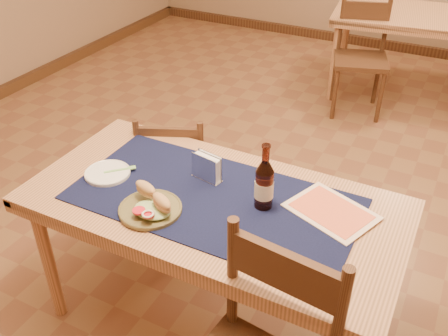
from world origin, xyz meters
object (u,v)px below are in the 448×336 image
at_px(chair_main_far, 175,172).
at_px(sandwich_plate, 151,206).
at_px(napkin_holder, 207,168).
at_px(back_table, 435,24).
at_px(beer_bottle, 264,184).
at_px(main_table, 213,215).

bearing_deg(chair_main_far, sandwich_plate, -64.14).
distance_m(sandwich_plate, napkin_holder, 0.32).
xyz_separation_m(sandwich_plate, napkin_holder, (0.09, 0.31, 0.03)).
bearing_deg(back_table, chair_main_far, -110.32).
height_order(beer_bottle, napkin_holder, beer_bottle).
bearing_deg(napkin_holder, sandwich_plate, -106.10).
xyz_separation_m(chair_main_far, sandwich_plate, (0.33, -0.68, 0.35)).
relative_size(chair_main_far, sandwich_plate, 3.21).
bearing_deg(main_table, napkin_holder, 128.70).
height_order(sandwich_plate, napkin_holder, napkin_holder).
distance_m(main_table, sandwich_plate, 0.29).
bearing_deg(beer_bottle, sandwich_plate, -148.19).
xyz_separation_m(back_table, sandwich_plate, (-0.66, -3.37, 0.12)).
bearing_deg(chair_main_far, main_table, -43.95).
relative_size(back_table, napkin_holder, 12.19).
distance_m(main_table, chair_main_far, 0.75).
relative_size(sandwich_plate, napkin_holder, 1.75).
bearing_deg(napkin_holder, chair_main_far, 137.96).
relative_size(main_table, napkin_holder, 10.77).
xyz_separation_m(chair_main_far, beer_bottle, (0.72, -0.44, 0.43)).
distance_m(back_table, chair_main_far, 2.87).
height_order(sandwich_plate, beer_bottle, beer_bottle).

